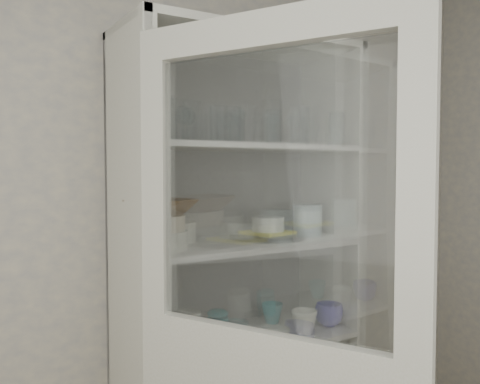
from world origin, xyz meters
TOP-DOWN VIEW (x-y plane):
  - wall_back at (0.00, 1.50)m, footprint 3.60×0.02m
  - pantry_cabinet at (0.20, 1.34)m, footprint 1.00×0.45m
  - tumbler_0 at (-0.21, 1.11)m, footprint 0.10×0.10m
  - tumbler_1 at (-0.18, 1.15)m, footprint 0.08×0.08m
  - tumbler_2 at (0.12, 1.16)m, footprint 0.08×0.08m
  - tumbler_3 at (0.10, 1.16)m, footprint 0.09×0.09m
  - tumbler_4 at (0.28, 1.15)m, footprint 0.08×0.08m
  - tumbler_5 at (0.40, 1.14)m, footprint 0.08×0.08m
  - tumbler_6 at (0.59, 1.12)m, footprint 0.08×0.08m
  - tumbler_7 at (-0.21, 1.28)m, footprint 0.09×0.09m
  - tumbler_8 at (-0.17, 1.26)m, footprint 0.08×0.08m
  - tumbler_9 at (0.13, 1.28)m, footprint 0.07×0.07m
  - tumbler_10 at (0.09, 1.27)m, footprint 0.09×0.09m
  - goblet_0 at (0.01, 1.37)m, footprint 0.07×0.07m
  - goblet_1 at (-0.03, 1.34)m, footprint 0.07×0.07m
  - goblet_2 at (0.41, 1.34)m, footprint 0.07×0.07m
  - goblet_3 at (0.53, 1.34)m, footprint 0.08×0.08m
  - plate_stack_front at (-0.17, 1.24)m, footprint 0.20×0.20m
  - plate_stack_back at (-0.05, 1.39)m, footprint 0.19×0.19m
  - cream_bowl at (-0.17, 1.24)m, footprint 0.21×0.21m
  - terracotta_bowl at (-0.17, 1.24)m, footprint 0.31×0.31m
  - glass_platter at (0.35, 1.28)m, footprint 0.37×0.37m
  - yellow_trivet at (0.35, 1.28)m, footprint 0.22×0.22m
  - white_ramekin at (0.35, 1.28)m, footprint 0.18×0.18m
  - grey_bowl_stack at (0.54, 1.26)m, footprint 0.13×0.13m
  - mug_blue at (0.61, 1.18)m, footprint 0.14×0.14m
  - mug_teal at (0.42, 1.34)m, footprint 0.12×0.12m
  - mug_white at (0.44, 1.15)m, footprint 0.12×0.12m
  - teal_jar at (0.10, 1.29)m, footprint 0.09×0.09m
  - measuring_cups at (0.02, 1.23)m, footprint 0.09×0.09m
  - white_canister at (-0.02, 1.32)m, footprint 0.11×0.11m

SIDE VIEW (x-z plane):
  - measuring_cups at x=0.02m, z-range 0.86..0.90m
  - mug_teal at x=0.42m, z-range 0.86..0.95m
  - mug_blue at x=0.61m, z-range 0.86..0.96m
  - mug_white at x=0.44m, z-range 0.86..0.96m
  - teal_jar at x=0.10m, z-range 0.86..0.97m
  - white_canister at x=-0.02m, z-range 0.86..0.99m
  - pantry_cabinet at x=0.20m, z-range -0.11..1.99m
  - glass_platter at x=0.35m, z-range 1.26..1.28m
  - yellow_trivet at x=0.35m, z-range 1.28..1.29m
  - plate_stack_front at x=-0.17m, z-range 1.26..1.33m
  - wall_back at x=0.00m, z-range 0.00..2.60m
  - plate_stack_back at x=-0.05m, z-range 1.26..1.34m
  - white_ramekin at x=0.35m, z-range 1.29..1.35m
  - grey_bowl_stack at x=0.54m, z-range 1.26..1.40m
  - cream_bowl at x=-0.17m, z-range 1.33..1.39m
  - terracotta_bowl at x=-0.17m, z-range 1.39..1.45m
  - tumbler_2 at x=0.12m, z-range 1.66..1.79m
  - tumbler_8 at x=-0.17m, z-range 1.66..1.79m
  - tumbler_9 at x=0.13m, z-range 1.66..1.79m
  - tumbler_4 at x=0.28m, z-range 1.66..1.80m
  - tumbler_3 at x=0.10m, z-range 1.66..1.80m
  - tumbler_6 at x=0.59m, z-range 1.66..1.80m
  - tumbler_1 at x=-0.18m, z-range 1.66..1.81m
  - tumbler_0 at x=-0.21m, z-range 1.66..1.81m
  - tumbler_10 at x=0.09m, z-range 1.66..1.81m
  - tumbler_7 at x=-0.21m, z-range 1.66..1.81m
  - tumbler_5 at x=0.40m, z-range 1.66..1.82m
  - goblet_2 at x=0.41m, z-range 1.66..1.82m
  - goblet_0 at x=0.01m, z-range 1.66..1.82m
  - goblet_1 at x=-0.03m, z-range 1.66..1.83m
  - goblet_3 at x=0.53m, z-range 1.66..1.84m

